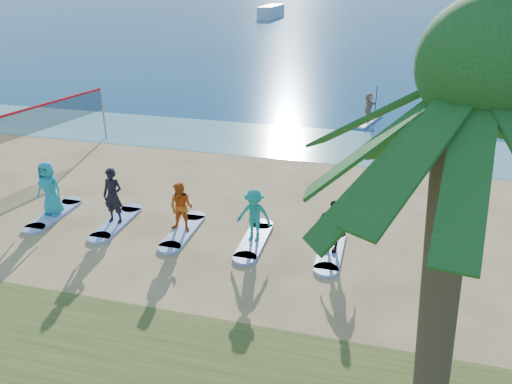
% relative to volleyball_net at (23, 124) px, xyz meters
% --- Properties ---
extents(ground, '(600.00, 600.00, 0.00)m').
position_rel_volleyball_net_xyz_m(ground, '(9.04, -4.39, -1.90)').
color(ground, tan).
rests_on(ground, ground).
extents(shallow_water, '(600.00, 600.00, 0.00)m').
position_rel_volleyball_net_xyz_m(shallow_water, '(9.04, 6.11, -1.90)').
color(shallow_water, teal).
rests_on(shallow_water, ground).
extents(volleyball_net, '(1.94, 8.90, 2.50)m').
position_rel_volleyball_net_xyz_m(volleyball_net, '(0.00, 0.00, 0.00)').
color(volleyball_net, gray).
rests_on(volleyball_net, ground).
extents(palm_tree, '(5.60, 5.60, 7.87)m').
position_rel_volleyball_net_xyz_m(palm_tree, '(15.08, -10.30, 4.69)').
color(palm_tree, brown).
rests_on(palm_tree, ground).
extents(paddleboard, '(1.51, 3.08, 0.12)m').
position_rel_volleyball_net_xyz_m(paddleboard, '(13.21, 10.49, -1.84)').
color(paddleboard, silver).
rests_on(paddleboard, ground).
extents(paddleboarder, '(0.77, 1.42, 1.46)m').
position_rel_volleyball_net_xyz_m(paddleboarder, '(13.21, 10.49, -1.05)').
color(paddleboarder, tan).
rests_on(paddleboarder, paddleboard).
extents(boat_offshore_a, '(2.64, 9.08, 1.96)m').
position_rel_volleyball_net_xyz_m(boat_offshore_a, '(-5.97, 69.40, -1.90)').
color(boat_offshore_a, silver).
rests_on(boat_offshore_a, ground).
extents(boat_offshore_b, '(4.14, 7.08, 1.75)m').
position_rel_volleyball_net_xyz_m(boat_offshore_b, '(31.64, 112.59, -1.90)').
color(boat_offshore_b, silver).
rests_on(boat_offshore_b, ground).
extents(surfboard_0, '(0.70, 2.20, 0.09)m').
position_rel_volleyball_net_xyz_m(surfboard_0, '(3.63, -3.64, -1.86)').
color(surfboard_0, '#8FABDE').
rests_on(surfboard_0, ground).
extents(student_0, '(0.93, 0.64, 1.84)m').
position_rel_volleyball_net_xyz_m(student_0, '(3.63, -3.64, -0.90)').
color(student_0, teal).
rests_on(student_0, surfboard_0).
extents(surfboard_1, '(0.70, 2.20, 0.09)m').
position_rel_volleyball_net_xyz_m(surfboard_1, '(5.96, -3.64, -1.86)').
color(surfboard_1, '#8FABDE').
rests_on(surfboard_1, ground).
extents(student_1, '(0.70, 0.48, 1.84)m').
position_rel_volleyball_net_xyz_m(student_1, '(5.96, -3.64, -0.89)').
color(student_1, black).
rests_on(student_1, surfboard_1).
extents(surfboard_2, '(0.70, 2.20, 0.09)m').
position_rel_volleyball_net_xyz_m(surfboard_2, '(8.29, -3.64, -1.86)').
color(surfboard_2, '#8FABDE').
rests_on(surfboard_2, ground).
extents(student_2, '(0.79, 0.62, 1.60)m').
position_rel_volleyball_net_xyz_m(student_2, '(8.29, -3.64, -1.01)').
color(student_2, '#CE5A15').
rests_on(student_2, surfboard_2).
extents(surfboard_3, '(0.70, 2.20, 0.09)m').
position_rel_volleyball_net_xyz_m(surfboard_3, '(10.62, -3.64, -1.86)').
color(surfboard_3, '#8FABDE').
rests_on(surfboard_3, ground).
extents(student_3, '(1.10, 0.66, 1.66)m').
position_rel_volleyball_net_xyz_m(student_3, '(10.62, -3.64, -0.99)').
color(student_3, teal).
rests_on(student_3, surfboard_3).
extents(surfboard_4, '(0.70, 2.20, 0.09)m').
position_rel_volleyball_net_xyz_m(surfboard_4, '(12.96, -3.64, -1.86)').
color(surfboard_4, '#8FABDE').
rests_on(surfboard_4, ground).
extents(student_4, '(1.00, 0.60, 1.59)m').
position_rel_volleyball_net_xyz_m(student_4, '(12.96, -3.64, -1.02)').
color(student_4, black).
rests_on(student_4, surfboard_4).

